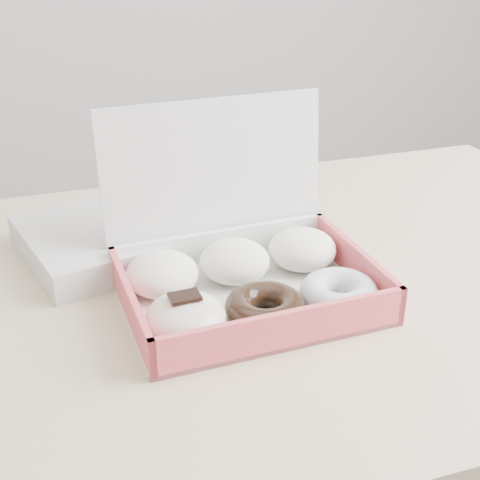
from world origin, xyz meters
name	(u,v)px	position (x,y,z in m)	size (l,w,h in m)	color
table	(275,319)	(0.00, 0.00, 0.67)	(1.20, 0.80, 0.75)	tan
donut_box	(242,271)	(-0.07, -0.04, 0.79)	(0.33, 0.28, 0.23)	silver
newspapers	(122,235)	(-0.20, 0.14, 0.77)	(0.28, 0.22, 0.04)	silver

